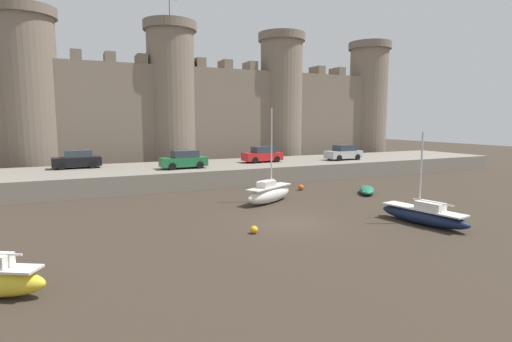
% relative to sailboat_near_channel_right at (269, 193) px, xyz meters
% --- Properties ---
extents(ground_plane, '(160.00, 160.00, 0.00)m').
position_rel_sailboat_near_channel_right_xyz_m(ground_plane, '(-1.60, -5.68, -0.69)').
color(ground_plane, '#382D23').
extents(quay_road, '(70.29, 10.00, 1.54)m').
position_rel_sailboat_near_channel_right_xyz_m(quay_road, '(-1.60, 12.12, 0.08)').
color(quay_road, gray).
rests_on(quay_road, ground).
extents(castle, '(64.39, 6.10, 20.03)m').
position_rel_sailboat_near_channel_right_xyz_m(castle, '(-1.60, 22.13, 6.84)').
color(castle, '#7A6B5B').
rests_on(castle, ground).
extents(sailboat_near_channel_right, '(4.80, 3.37, 6.69)m').
position_rel_sailboat_near_channel_right_xyz_m(sailboat_near_channel_right, '(0.00, 0.00, 0.00)').
color(sailboat_near_channel_right, silver).
rests_on(sailboat_near_channel_right, ground).
extents(sailboat_foreground_right, '(2.13, 5.48, 5.22)m').
position_rel_sailboat_near_channel_right_xyz_m(sailboat_foreground_right, '(5.18, -9.03, -0.14)').
color(sailboat_foreground_right, '#141E3D').
rests_on(sailboat_foreground_right, ground).
extents(rowboat_midflat_right, '(2.87, 3.23, 0.59)m').
position_rel_sailboat_near_channel_right_xyz_m(rowboat_midflat_right, '(8.69, -0.18, -0.37)').
color(rowboat_midflat_right, '#1E6B47').
rests_on(rowboat_midflat_right, ground).
extents(mooring_buoy_near_shore, '(0.48, 0.48, 0.48)m').
position_rel_sailboat_near_channel_right_xyz_m(mooring_buoy_near_shore, '(4.76, 3.48, -0.45)').
color(mooring_buoy_near_shore, '#E04C1E').
rests_on(mooring_buoy_near_shore, ground).
extents(mooring_buoy_mid_mud, '(0.41, 0.41, 0.41)m').
position_rel_sailboat_near_channel_right_xyz_m(mooring_buoy_mid_mud, '(-4.25, -6.66, -0.48)').
color(mooring_buoy_mid_mud, orange).
rests_on(mooring_buoy_mid_mud, ground).
extents(car_quay_east, '(4.18, 2.03, 1.62)m').
position_rel_sailboat_near_channel_right_xyz_m(car_quay_east, '(14.48, 10.49, 1.63)').
color(car_quay_east, '#B2B5B7').
rests_on(car_quay_east, quay_road).
extents(car_quay_centre_east, '(4.18, 2.03, 1.62)m').
position_rel_sailboat_near_channel_right_xyz_m(car_quay_centre_east, '(5.34, 12.05, 1.63)').
color(car_quay_centre_east, red).
rests_on(car_quay_centre_east, quay_road).
extents(car_quay_west, '(4.18, 2.03, 1.62)m').
position_rel_sailboat_near_channel_right_xyz_m(car_quay_west, '(-12.19, 14.34, 1.63)').
color(car_quay_west, black).
rests_on(car_quay_west, quay_road).
extents(car_quay_centre_west, '(4.18, 2.03, 1.62)m').
position_rel_sailboat_near_channel_right_xyz_m(car_quay_centre_west, '(-3.47, 10.14, 1.63)').
color(car_quay_centre_west, '#1E6638').
rests_on(car_quay_centre_west, quay_road).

